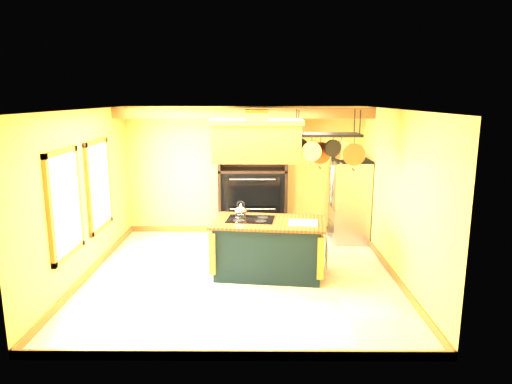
{
  "coord_description": "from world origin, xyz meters",
  "views": [
    {
      "loc": [
        0.29,
        -7.09,
        2.89
      ],
      "look_at": [
        0.25,
        0.3,
        1.35
      ],
      "focal_mm": 32.0,
      "sensor_mm": 36.0,
      "label": 1
    }
  ],
  "objects_px": {
    "range_hood": "(256,139)",
    "hutch": "(253,192)",
    "kitchen_island": "(269,247)",
    "pot_rack": "(328,143)",
    "refrigerator": "(349,203)"
  },
  "relations": [
    {
      "from": "kitchen_island",
      "to": "refrigerator",
      "type": "height_order",
      "value": "refrigerator"
    },
    {
      "from": "range_hood",
      "to": "hutch",
      "type": "height_order",
      "value": "range_hood"
    },
    {
      "from": "range_hood",
      "to": "kitchen_island",
      "type": "bearing_deg",
      "value": 0.28
    },
    {
      "from": "pot_rack",
      "to": "refrigerator",
      "type": "bearing_deg",
      "value": 67.85
    },
    {
      "from": "range_hood",
      "to": "pot_rack",
      "type": "height_order",
      "value": "same"
    },
    {
      "from": "range_hood",
      "to": "pot_rack",
      "type": "relative_size",
      "value": 1.27
    },
    {
      "from": "pot_rack",
      "to": "hutch",
      "type": "height_order",
      "value": "pot_rack"
    },
    {
      "from": "kitchen_island",
      "to": "refrigerator",
      "type": "relative_size",
      "value": 1.18
    },
    {
      "from": "kitchen_island",
      "to": "hutch",
      "type": "distance_m",
      "value": 2.25
    },
    {
      "from": "range_hood",
      "to": "refrigerator",
      "type": "relative_size",
      "value": 0.87
    },
    {
      "from": "range_hood",
      "to": "hutch",
      "type": "xyz_separation_m",
      "value": [
        -0.09,
        2.19,
        -1.3
      ]
    },
    {
      "from": "range_hood",
      "to": "refrigerator",
      "type": "height_order",
      "value": "range_hood"
    },
    {
      "from": "kitchen_island",
      "to": "hutch",
      "type": "bearing_deg",
      "value": 104.08
    },
    {
      "from": "kitchen_island",
      "to": "refrigerator",
      "type": "bearing_deg",
      "value": 54.67
    },
    {
      "from": "kitchen_island",
      "to": "range_hood",
      "type": "distance_m",
      "value": 1.79
    }
  ]
}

